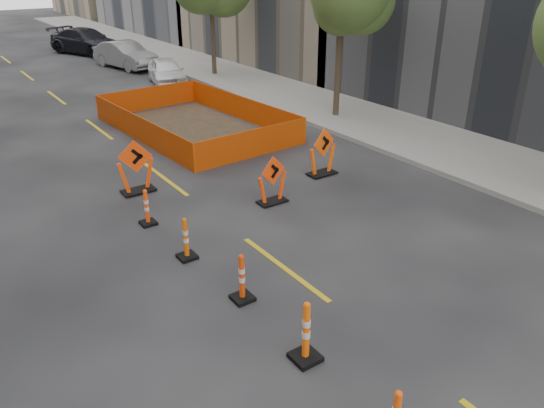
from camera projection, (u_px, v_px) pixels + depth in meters
ground_plane at (434, 380)px, 8.26m from camera, size 140.00×140.00×0.00m
sidewalk_right at (347, 114)px, 21.79m from camera, size 4.00×90.00×0.15m
channelizer_3 at (306, 332)px, 8.45m from camera, size 0.45×0.45×1.13m
channelizer_4 at (242, 277)px, 9.98m from camera, size 0.40×0.40×1.00m
channelizer_5 at (186, 238)px, 11.38m from camera, size 0.39×0.39×0.98m
channelizer_6 at (147, 207)px, 12.84m from camera, size 0.37×0.37×0.93m
chevron_sign_left at (136, 166)px, 14.49m from camera, size 1.17×0.95×1.52m
chevron_sign_center at (272, 180)px, 13.89m from camera, size 0.95×0.65×1.33m
chevron_sign_right at (323, 152)px, 15.67m from camera, size 1.06×0.74×1.46m
safety_fence at (194, 118)px, 19.84m from camera, size 4.89×7.82×0.95m
parked_car_near at (167, 72)px, 26.77m from camera, size 2.52×4.16×1.33m
parked_car_mid at (125, 55)px, 30.71m from camera, size 2.56×4.77×1.49m
parked_car_far at (86, 41)px, 35.12m from camera, size 4.26×6.05×1.63m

